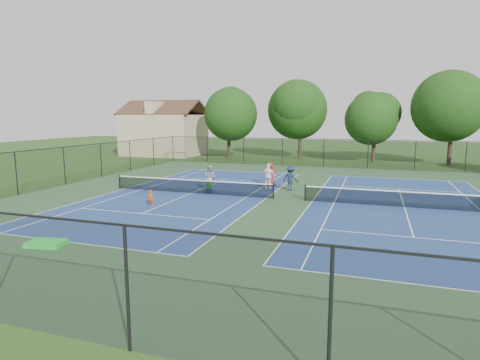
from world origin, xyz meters
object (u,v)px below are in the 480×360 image
(instructor, at_px, (210,178))
(bystander_c, at_px, (270,174))
(tree_back_d, at_px, (454,103))
(tree_back_b, at_px, (301,107))
(bystander_b, at_px, (290,178))
(bystander_a, at_px, (269,176))
(clapboard_house, at_px, (165,133))
(tree_back_a, at_px, (229,111))
(ball_hopper, at_px, (209,186))
(ball_crate, at_px, (209,191))
(tree_back_c, at_px, (375,116))
(child_player, at_px, (151,198))

(instructor, xyz_separation_m, bystander_c, (3.59, 3.56, -0.04))
(tree_back_d, bearing_deg, tree_back_b, 173.29)
(tree_back_b, bearing_deg, bystander_b, -81.48)
(bystander_b, bearing_deg, bystander_a, 2.81)
(clapboard_house, bearing_deg, tree_back_a, -5.71)
(tree_back_d, bearing_deg, clapboard_house, 178.41)
(clapboard_house, height_order, bystander_c, clapboard_house)
(tree_back_a, relative_size, instructor, 4.75)
(ball_hopper, bearing_deg, bystander_a, 41.56)
(instructor, bearing_deg, ball_hopper, 125.98)
(ball_crate, bearing_deg, tree_back_d, 51.43)
(instructor, height_order, bystander_c, instructor)
(clapboard_house, distance_m, bystander_b, 31.28)
(tree_back_b, bearing_deg, ball_hopper, -94.07)
(clapboard_house, bearing_deg, tree_back_c, 0.00)
(instructor, xyz_separation_m, ball_crate, (0.25, -0.79, -0.80))
(instructor, bearing_deg, child_player, 94.18)
(tree_back_b, relative_size, ball_hopper, 27.60)
(tree_back_a, relative_size, tree_back_b, 0.91)
(tree_back_d, height_order, clapboard_house, tree_back_d)
(bystander_a, bearing_deg, tree_back_d, -122.17)
(tree_back_a, bearing_deg, bystander_b, -59.10)
(clapboard_house, xyz_separation_m, instructor, (16.93, -23.81, -2.13))
(child_player, distance_m, ball_hopper, 5.27)
(child_player, height_order, ball_crate, child_player)
(child_player, bearing_deg, clapboard_house, 109.17)
(tree_back_a, distance_m, child_player, 29.64)
(clapboard_house, xyz_separation_m, bystander_b, (22.40, -21.72, -2.19))
(tree_back_c, xyz_separation_m, ball_hopper, (-10.82, -24.60, -4.97))
(tree_back_d, distance_m, ball_crate, 30.91)
(child_player, xyz_separation_m, bystander_c, (5.02, 9.34, 0.42))
(tree_back_d, xyz_separation_m, ball_crate, (-18.82, -23.60, -6.66))
(instructor, xyz_separation_m, ball_hopper, (0.25, -0.79, -0.46))
(instructor, bearing_deg, bystander_c, -117.19)
(tree_back_c, distance_m, bystander_b, 22.89)
(tree_back_c, bearing_deg, bystander_c, -110.27)
(tree_back_d, height_order, ball_crate, tree_back_d)
(bystander_a, bearing_deg, clapboard_house, -41.47)
(bystander_c, relative_size, ball_crate, 4.43)
(tree_back_d, xyz_separation_m, bystander_c, (-15.48, -19.26, -5.90))
(tree_back_c, bearing_deg, tree_back_b, 173.66)
(ball_hopper, bearing_deg, tree_back_d, 51.43)
(instructor, bearing_deg, tree_back_a, -55.04)
(tree_back_c, bearing_deg, ball_hopper, -113.74)
(instructor, relative_size, ball_hopper, 5.30)
(tree_back_a, bearing_deg, tree_back_c, 3.18)
(clapboard_house, xyz_separation_m, bystander_a, (20.70, -21.48, -2.13))
(tree_back_a, bearing_deg, tree_back_b, 12.53)
(tree_back_b, height_order, bystander_b, tree_back_b)
(tree_back_d, xyz_separation_m, clapboard_house, (-36.00, 1.00, -3.73))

